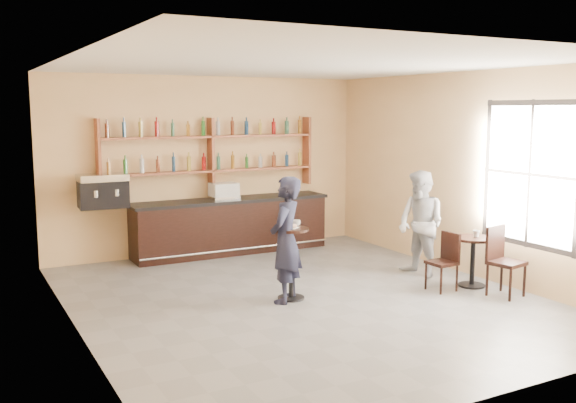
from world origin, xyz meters
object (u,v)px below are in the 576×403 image
pedestal_table (291,264)px  chair_south (507,262)px  patron_second (421,224)px  chair_west (442,262)px  bar_counter (231,226)px  pastry_case (224,191)px  man_main (286,240)px  espresso_machine (103,191)px  cafe_table (472,262)px

pedestal_table → chair_south: size_ratio=1.02×
patron_second → chair_south: bearing=9.4°
pedestal_table → patron_second: 2.40m
chair_west → patron_second: patron_second is taller
pedestal_table → chair_west: (2.12, -0.66, -0.08)m
bar_counter → chair_west: (1.70, -3.74, -0.08)m
pastry_case → pedestal_table: pastry_case is taller
man_main → pedestal_table: bearing=166.5°
pastry_case → espresso_machine: bearing=172.2°
espresso_machine → chair_west: espresso_machine is taller
man_main → chair_south: size_ratio=1.75×
bar_counter → man_main: (-0.54, -3.15, 0.36)m
pastry_case → cafe_table: bearing=-65.7°
patron_second → espresso_machine: bearing=-129.5°
pastry_case → cafe_table: pastry_case is taller
bar_counter → pedestal_table: bearing=-97.7°
pedestal_table → man_main: (-0.12, -0.07, 0.36)m
patron_second → pastry_case: bearing=-149.4°
cafe_table → chair_south: (0.05, -0.60, 0.12)m
man_main → cafe_table: bearing=123.9°
chair_south → chair_west: bearing=121.2°
espresso_machine → bar_counter: bearing=3.8°
cafe_table → chair_west: bearing=174.8°
cafe_table → man_main: bearing=167.0°
pastry_case → chair_south: bearing=-68.9°
cafe_table → chair_south: size_ratio=0.76×
chair_south → pastry_case: bearing=107.4°
pedestal_table → chair_south: pedestal_table is taller
man_main → chair_south: bearing=113.2°
bar_counter → pedestal_table: (-0.42, -3.08, 0.00)m
espresso_machine → pastry_case: bearing=3.8°
bar_counter → pedestal_table: 3.11m
patron_second → pedestal_table: bearing=-91.7°
bar_counter → cafe_table: (2.25, -3.79, -0.13)m
bar_counter → man_main: size_ratio=2.15×
man_main → chair_south: man_main is taller
cafe_table → patron_second: (-0.30, 0.83, 0.46)m
bar_counter → patron_second: 3.57m
bar_counter → espresso_machine: (-2.27, 0.00, 0.78)m
cafe_table → patron_second: bearing=110.0°
pastry_case → chair_west: bearing=-71.8°
chair_west → chair_south: bearing=40.2°
pastry_case → patron_second: bearing=-62.8°
bar_counter → chair_south: (2.30, -4.39, -0.01)m
man_main → cafe_table: size_ratio=2.31×
man_main → chair_west: 2.36m
pedestal_table → man_main: size_ratio=0.58×
bar_counter → espresso_machine: bearing=180.0°
bar_counter → man_main: bearing=-99.7°
man_main → cafe_table: 2.91m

